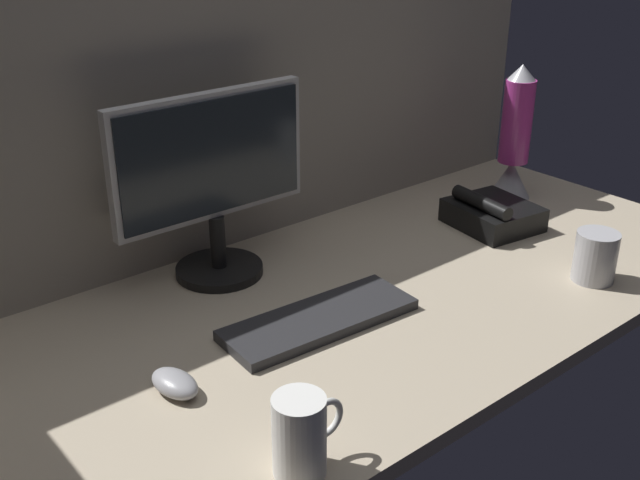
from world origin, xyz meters
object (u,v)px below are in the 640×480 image
(desk_phone, at_px, (492,214))
(monitor, at_px, (212,177))
(keyboard, at_px, (319,319))
(mug_ceramic_white, at_px, (301,435))
(mug_steel, at_px, (595,257))
(lava_lamp, at_px, (514,143))
(mouse, at_px, (175,383))

(desk_phone, bearing_deg, monitor, 161.54)
(keyboard, distance_m, desk_phone, 0.60)
(mug_ceramic_white, bearing_deg, mug_steel, 4.52)
(lava_lamp, relative_size, desk_phone, 1.61)
(monitor, height_order, keyboard, monitor)
(monitor, relative_size, desk_phone, 2.01)
(mug_ceramic_white, bearing_deg, desk_phone, 23.15)
(mug_steel, distance_m, desk_phone, 0.31)
(monitor, height_order, mug_steel, monitor)
(mouse, bearing_deg, desk_phone, -0.72)
(mug_steel, bearing_deg, mouse, 166.51)
(mouse, bearing_deg, mug_steel, -20.58)
(monitor, height_order, mug_ceramic_white, monitor)
(lava_lamp, xyz_separation_m, desk_phone, (-0.19, -0.10, -0.11))
(mug_ceramic_white, bearing_deg, lava_lamp, 23.77)
(keyboard, bearing_deg, mouse, -173.48)
(keyboard, xyz_separation_m, mug_steel, (0.54, -0.22, 0.04))
(keyboard, bearing_deg, desk_phone, 11.92)
(monitor, height_order, desk_phone, monitor)
(monitor, relative_size, mug_ceramic_white, 3.54)
(mug_ceramic_white, distance_m, lava_lamp, 1.16)
(monitor, bearing_deg, mouse, -132.01)
(mug_ceramic_white, xyz_separation_m, lava_lamp, (1.06, 0.47, 0.08))
(keyboard, height_order, desk_phone, desk_phone)
(mug_steel, bearing_deg, keyboard, 157.96)
(keyboard, bearing_deg, mug_ceramic_white, -129.59)
(monitor, distance_m, mug_steel, 0.79)
(lava_lamp, distance_m, desk_phone, 0.24)
(lava_lamp, bearing_deg, desk_phone, -153.52)
(mouse, bearing_deg, keyboard, -4.29)
(keyboard, relative_size, mug_ceramic_white, 3.08)
(mouse, relative_size, desk_phone, 0.45)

